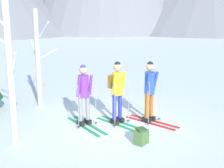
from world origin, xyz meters
name	(u,v)px	position (x,y,z in m)	size (l,w,h in m)	color
ground_plane	(110,124)	(0.00, 0.00, 0.00)	(400.00, 400.00, 0.00)	white
skier_in_purple	(84,93)	(-0.68, 0.19, 0.92)	(0.70, 1.78, 1.69)	green
skier_in_yellow	(117,89)	(0.21, 0.01, 1.00)	(0.93, 1.62, 1.76)	green
skier_in_blue	(150,89)	(1.11, -0.20, 0.96)	(1.04, 1.61, 1.74)	red
birch_tree_tall	(10,70)	(-2.55, -0.47, 1.78)	(0.81, 0.69, 3.45)	silver
birch_tree_slender	(38,58)	(-1.58, 2.40, 1.63)	(0.77, 1.28, 3.19)	silver
backpack_on_snow_front	(141,136)	(0.23, -1.49, 0.19)	(0.40, 0.37, 0.38)	#4C7238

